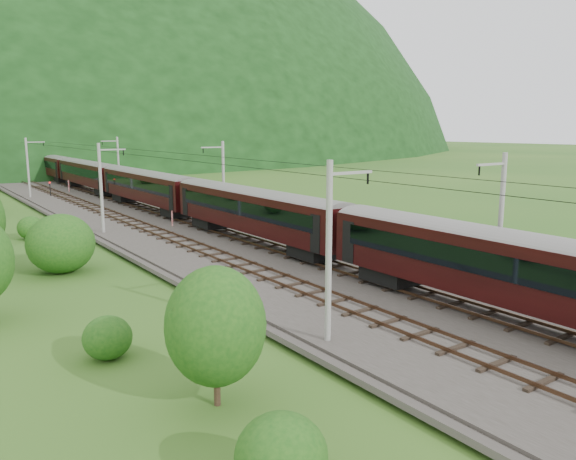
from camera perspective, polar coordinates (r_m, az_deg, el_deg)
ground at (r=29.78m, az=13.42°, el=-8.82°), size 600.00×600.00×0.00m
railbed at (r=36.76m, az=1.66°, el=-4.60°), size 14.00×220.00×0.30m
track_left at (r=35.36m, az=-1.46°, el=-4.83°), size 2.40×220.00×0.27m
track_right at (r=38.15m, az=4.55°, el=-3.73°), size 2.40×220.00×0.27m
catenary_left at (r=52.88m, az=-18.39°, el=4.27°), size 2.54×192.28×8.00m
catenary_right at (r=57.61m, az=-6.65°, el=5.18°), size 2.54×192.28×8.00m
overhead_wires at (r=35.60m, az=1.71°, el=6.27°), size 4.83×198.00×0.03m
train at (r=65.79m, az=-13.98°, el=4.76°), size 3.00×167.87×5.22m
hazard_post_near at (r=88.91m, az=-21.38°, el=4.19°), size 0.18×0.18×1.72m
hazard_post_far at (r=55.04m, az=-11.68°, el=1.16°), size 0.16×0.16×1.47m
signal at (r=84.57m, az=-23.02°, el=3.98°), size 0.21×0.21×1.93m
vegetation_left at (r=37.51m, az=-26.11°, el=-1.43°), size 12.06×145.29×6.47m
vegetation_right at (r=47.89m, az=8.05°, el=0.22°), size 7.11×99.85×2.84m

